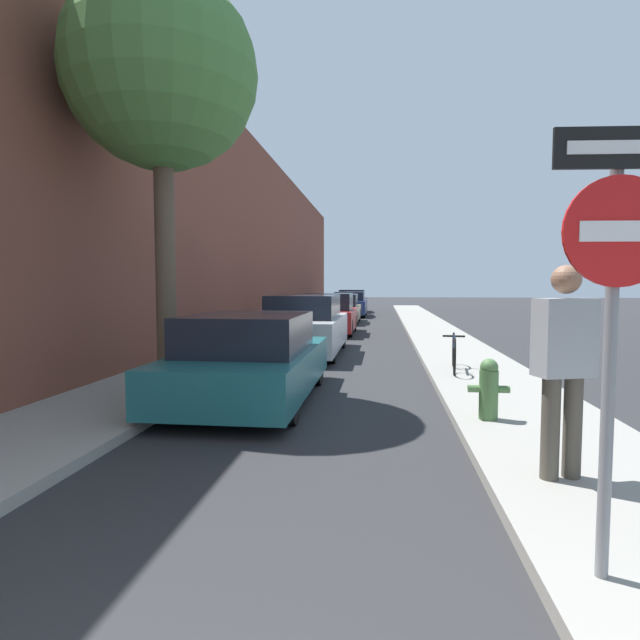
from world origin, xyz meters
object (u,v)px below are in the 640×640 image
(parked_car_black, at_px, (352,302))
(pedestrian, at_px, (564,359))
(street_tree_near, at_px, (162,75))
(parked_car_teal, at_px, (250,360))
(bicycle, at_px, (454,352))
(fire_hydrant, at_px, (489,388))
(traffic_sign_post, at_px, (615,286))
(parked_car_champagne, at_px, (340,309))
(parked_car_navy, at_px, (350,305))
(parked_car_red, at_px, (330,315))
(parked_car_silver, at_px, (305,326))

(parked_car_black, height_order, pedestrian, pedestrian)
(pedestrian, bearing_deg, street_tree_near, 130.53)
(parked_car_teal, bearing_deg, bicycle, 36.13)
(fire_hydrant, relative_size, pedestrian, 0.41)
(parked_car_black, height_order, traffic_sign_post, traffic_sign_post)
(traffic_sign_post, relative_size, pedestrian, 1.36)
(parked_car_black, bearing_deg, street_tree_near, -93.04)
(parked_car_champagne, distance_m, parked_car_navy, 5.05)
(parked_car_red, xyz_separation_m, pedestrian, (3.45, -13.97, 0.46))
(parked_car_silver, bearing_deg, parked_car_teal, -90.50)
(fire_hydrant, xyz_separation_m, traffic_sign_post, (-0.06, -3.49, 1.27))
(parked_car_red, height_order, bicycle, parked_car_red)
(street_tree_near, xyz_separation_m, fire_hydrant, (4.69, -1.21, -4.47))
(pedestrian, bearing_deg, parked_car_red, 86.94)
(parked_car_silver, relative_size, parked_car_red, 1.19)
(parked_car_champagne, xyz_separation_m, bicycle, (3.37, -13.97, -0.16))
(parked_car_red, height_order, parked_car_champagne, parked_car_red)
(traffic_sign_post, bearing_deg, parked_car_teal, 120.89)
(parked_car_teal, relative_size, parked_car_navy, 0.99)
(parked_car_red, bearing_deg, traffic_sign_post, -78.47)
(parked_car_teal, distance_m, pedestrian, 4.72)
(parked_car_teal, distance_m, parked_car_champagne, 16.45)
(traffic_sign_post, distance_m, bicycle, 7.24)
(parked_car_silver, distance_m, parked_car_champagne, 11.13)
(pedestrian, bearing_deg, parked_car_navy, 80.87)
(parked_car_teal, xyz_separation_m, street_tree_near, (-1.36, 0.06, 4.34))
(parked_car_black, xyz_separation_m, pedestrian, (3.52, -29.26, 0.46))
(fire_hydrant, bearing_deg, pedestrian, -83.51)
(parked_car_champagne, relative_size, parked_car_black, 1.08)
(parked_car_navy, height_order, traffic_sign_post, traffic_sign_post)
(parked_car_teal, bearing_deg, parked_car_champagne, 89.90)
(traffic_sign_post, bearing_deg, parked_car_silver, 103.66)
(parked_car_teal, height_order, parked_car_navy, parked_car_navy)
(parked_car_red, bearing_deg, parked_car_teal, -90.52)
(street_tree_near, bearing_deg, parked_car_champagne, 85.15)
(traffic_sign_post, distance_m, pedestrian, 1.71)
(parked_car_black, relative_size, street_tree_near, 0.62)
(parked_car_navy, height_order, pedestrian, pedestrian)
(parked_car_teal, distance_m, parked_car_black, 26.18)
(street_tree_near, bearing_deg, parked_car_red, 82.32)
(parked_car_champagne, distance_m, street_tree_near, 17.01)
(parked_car_red, xyz_separation_m, street_tree_near, (-1.46, -10.83, 4.29))
(parked_car_silver, distance_m, parked_car_black, 20.87)
(parked_car_silver, height_order, pedestrian, pedestrian)
(parked_car_teal, xyz_separation_m, bicycle, (3.40, 2.48, -0.16))
(parked_car_black, bearing_deg, bicycle, -81.89)
(fire_hydrant, distance_m, traffic_sign_post, 3.71)
(parked_car_black, xyz_separation_m, street_tree_near, (-1.39, -26.13, 4.28))
(parked_car_red, height_order, street_tree_near, street_tree_near)
(parked_car_teal, height_order, fire_hydrant, parked_car_teal)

